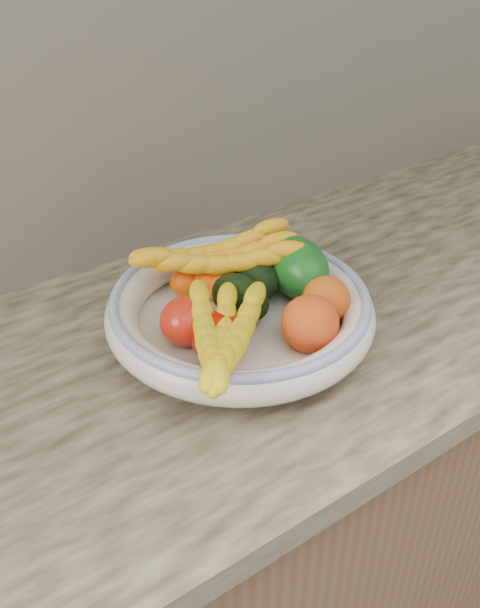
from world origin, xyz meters
name	(u,v)px	position (x,y,z in m)	size (l,w,h in m)	color
kitchen_counter	(232,518)	(0.00, 1.69, 0.46)	(2.44, 0.66, 1.40)	brown
fruit_bowl	(240,311)	(0.00, 1.66, 0.95)	(0.39, 0.39, 0.08)	silver
clementine_back_left	(186,282)	(-0.03, 1.77, 0.95)	(0.05, 0.05, 0.04)	#E15004
clementine_back_right	(224,270)	(0.04, 1.76, 0.95)	(0.06, 0.06, 0.05)	#F35105
clementine_back_mid	(209,283)	(0.00, 1.74, 0.95)	(0.05, 0.05, 0.05)	#F45305
clementine_extra	(225,288)	(0.01, 1.72, 0.95)	(0.05, 0.05, 0.05)	#F26005
tomato_left	(187,321)	(-0.09, 1.66, 0.96)	(0.08, 0.08, 0.07)	red
tomato_near_left	(219,338)	(-0.07, 1.61, 0.96)	(0.08, 0.08, 0.07)	#AA0C00
avocado_center	(240,298)	(0.01, 1.67, 0.96)	(0.07, 0.10, 0.07)	black
avocado_right	(257,277)	(0.06, 1.70, 0.96)	(0.07, 0.10, 0.07)	black
green_mango	(297,267)	(0.11, 1.67, 0.98)	(0.08, 0.13, 0.09)	#0F5014
peach_front	(310,324)	(0.04, 1.56, 0.97)	(0.08, 0.08, 0.08)	orange
peach_right	(326,300)	(0.10, 1.59, 0.97)	(0.07, 0.07, 0.07)	orange
banana_bunch_back	(217,261)	(0.01, 1.74, 0.99)	(0.28, 0.11, 0.08)	yellow
banana_bunch_front	(222,344)	(-0.09, 1.57, 0.98)	(0.27, 0.11, 0.08)	yellow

